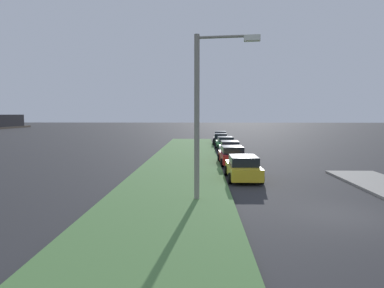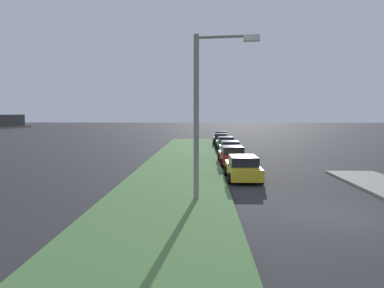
# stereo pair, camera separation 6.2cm
# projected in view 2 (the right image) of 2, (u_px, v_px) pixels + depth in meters

# --- Properties ---
(ground) EXTENTS (300.00, 300.00, 0.00)m
(ground) POSITION_uv_depth(u_px,v_px,m) (343.00, 216.00, 13.23)
(ground) COLOR #2D2D30
(grass_median) EXTENTS (60.00, 6.00, 0.12)m
(grass_median) POSITION_uv_depth(u_px,v_px,m) (179.00, 171.00, 23.40)
(grass_median) COLOR #517F42
(grass_median) RESTS_ON ground
(parked_car_yellow) EXTENTS (4.32, 2.06, 1.47)m
(parked_car_yellow) POSITION_uv_depth(u_px,v_px,m) (243.00, 168.00, 20.62)
(parked_car_yellow) COLOR gold
(parked_car_yellow) RESTS_ON ground
(parked_car_red) EXTENTS (4.36, 2.13, 1.47)m
(parked_car_red) POSITION_uv_depth(u_px,v_px,m) (232.00, 155.00, 26.87)
(parked_car_red) COLOR red
(parked_car_red) RESTS_ON ground
(parked_car_silver) EXTENTS (4.30, 2.02, 1.47)m
(parked_car_silver) POSITION_uv_depth(u_px,v_px,m) (230.00, 149.00, 32.05)
(parked_car_silver) COLOR #B2B5BA
(parked_car_silver) RESTS_ON ground
(parked_car_green) EXTENTS (4.38, 2.17, 1.47)m
(parked_car_green) POSITION_uv_depth(u_px,v_px,m) (225.00, 143.00, 38.16)
(parked_car_green) COLOR #1E6B38
(parked_car_green) RESTS_ON ground
(parked_car_black) EXTENTS (4.36, 2.14, 1.47)m
(parked_car_black) POSITION_uv_depth(u_px,v_px,m) (221.00, 139.00, 44.46)
(parked_car_black) COLOR black
(parked_car_black) RESTS_ON ground
(parked_car_white) EXTENTS (4.35, 2.11, 1.47)m
(parked_car_white) POSITION_uv_depth(u_px,v_px,m) (221.00, 136.00, 50.12)
(parked_car_white) COLOR silver
(parked_car_white) RESTS_ON ground
(streetlight) EXTENTS (0.64, 2.87, 7.50)m
(streetlight) POSITION_uv_depth(u_px,v_px,m) (204.00, 105.00, 15.09)
(streetlight) COLOR gray
(streetlight) RESTS_ON ground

